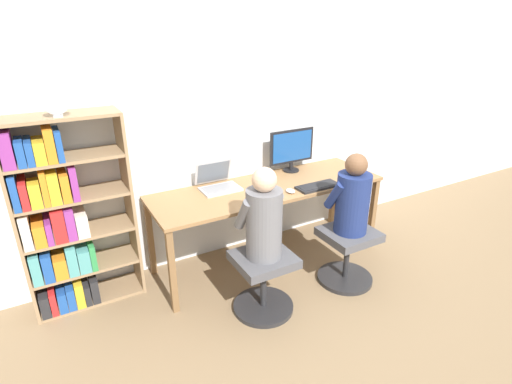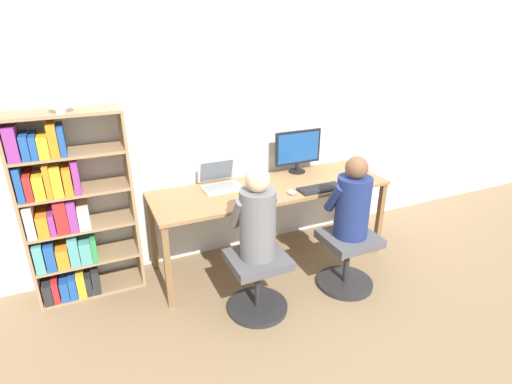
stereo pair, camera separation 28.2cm
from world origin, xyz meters
The scene contains 13 objects.
ground_plane centered at (0.00, 0.00, 0.00)m, with size 14.00×14.00×0.00m, color #846B4C.
wall_back centered at (0.00, 0.76, 1.30)m, with size 10.00×0.05×2.60m.
desk centered at (0.00, 0.35, 0.69)m, with size 2.16×0.69×0.76m.
desktop_monitor centered at (0.41, 0.58, 0.99)m, with size 0.49×0.16×0.42m.
laptop centered at (-0.42, 0.52, 0.81)m, with size 0.34×0.30×0.24m.
keyboard centered at (0.37, 0.10, 0.77)m, with size 0.41×0.16×0.03m.
computer_mouse_by_keyboard centered at (0.09, 0.13, 0.78)m, with size 0.07×0.10×0.03m.
office_chair_left centered at (0.42, -0.30, 0.28)m, with size 0.49×0.49×0.50m.
office_chair_right centered at (-0.41, -0.28, 0.28)m, with size 0.49×0.49×0.50m.
person_at_monitor centered at (0.42, -0.29, 0.80)m, with size 0.34×0.32×0.69m.
person_at_laptop centered at (-0.41, -0.27, 0.81)m, with size 0.33×0.32×0.71m.
bookshelf centered at (-1.70, 0.53, 0.74)m, with size 0.83×0.33×1.54m.
desk_clock centered at (-1.59, 0.45, 1.65)m, with size 0.17×0.03×0.19m.
Camera 1 is at (-1.74, -2.52, 2.13)m, focal length 28.00 mm.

